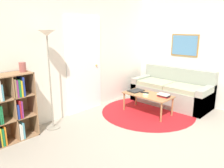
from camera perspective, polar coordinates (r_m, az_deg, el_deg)
ground_plane at (r=3.41m, az=18.61°, el=-17.83°), size 14.00×14.00×0.00m
wall_back at (r=4.55m, az=-9.93°, el=7.98°), size 7.67×0.11×2.60m
wall_right at (r=5.59m, az=18.53°, el=8.75°), size 0.08×5.49×2.60m
rug at (r=4.88m, az=9.30°, el=-7.13°), size 2.00×2.00×0.01m
floor_lamp at (r=3.86m, az=-16.46°, el=9.27°), size 0.29×0.29×1.75m
couch at (r=5.46m, az=15.41°, el=-1.99°), size 0.81×1.80×0.85m
coffee_table at (r=4.70m, az=9.31°, el=-3.15°), size 0.52×1.02×0.42m
laptop at (r=4.89m, az=6.26°, el=-1.72°), size 0.36×0.27×0.02m
bowl at (r=4.51m, az=8.78°, el=-2.99°), size 0.12×0.12×0.05m
book_stack_on_table at (r=4.56m, az=13.34°, el=-2.93°), size 0.15×0.24×0.06m
remote at (r=4.77m, az=8.53°, el=-2.23°), size 0.09×0.18×0.02m
vase_on_shelf at (r=3.79m, az=-22.33°, el=4.11°), size 0.11×0.11×0.16m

